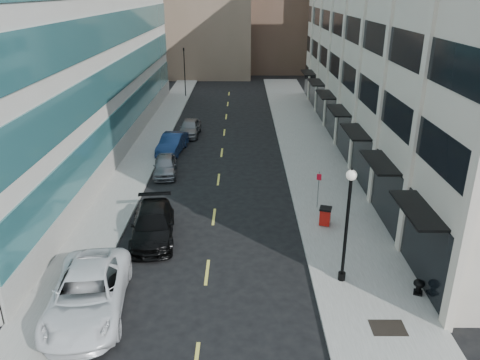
{
  "coord_description": "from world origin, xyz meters",
  "views": [
    {
      "loc": [
        1.68,
        -11.4,
        12.82
      ],
      "look_at": [
        1.59,
        12.79,
        2.91
      ],
      "focal_mm": 35.0,
      "sensor_mm": 36.0,
      "label": 1
    }
  ],
  "objects_px": {
    "sign_post": "(319,185)",
    "car_white_van": "(88,294)",
    "car_grey_sedan": "(190,127)",
    "lamppost": "(348,216)",
    "car_black_pickup": "(153,225)",
    "trash_bin": "(325,216)",
    "car_silver_sedan": "(165,166)",
    "traffic_signal": "(184,51)",
    "urn_planter": "(419,285)",
    "car_blue_sedan": "(172,143)"
  },
  "relations": [
    {
      "from": "car_silver_sedan",
      "to": "urn_planter",
      "type": "xyz_separation_m",
      "value": [
        13.6,
        -14.9,
        -0.12
      ]
    },
    {
      "from": "car_black_pickup",
      "to": "car_grey_sedan",
      "type": "relative_size",
      "value": 1.25
    },
    {
      "from": "car_silver_sedan",
      "to": "trash_bin",
      "type": "xyz_separation_m",
      "value": [
        10.5,
        -8.28,
        0.03
      ]
    },
    {
      "from": "car_black_pickup",
      "to": "car_silver_sedan",
      "type": "height_order",
      "value": "car_black_pickup"
    },
    {
      "from": "car_white_van",
      "to": "car_grey_sedan",
      "type": "bearing_deg",
      "value": 79.75
    },
    {
      "from": "lamppost",
      "to": "car_grey_sedan",
      "type": "bearing_deg",
      "value": 111.88
    },
    {
      "from": "trash_bin",
      "to": "car_silver_sedan",
      "type": "bearing_deg",
      "value": 158.46
    },
    {
      "from": "car_black_pickup",
      "to": "trash_bin",
      "type": "height_order",
      "value": "car_black_pickup"
    },
    {
      "from": "car_blue_sedan",
      "to": "trash_bin",
      "type": "relative_size",
      "value": 4.41
    },
    {
      "from": "trash_bin",
      "to": "sign_post",
      "type": "distance_m",
      "value": 2.47
    },
    {
      "from": "car_black_pickup",
      "to": "urn_planter",
      "type": "distance_m",
      "value": 13.86
    },
    {
      "from": "car_blue_sedan",
      "to": "sign_post",
      "type": "bearing_deg",
      "value": -38.66
    },
    {
      "from": "car_white_van",
      "to": "trash_bin",
      "type": "distance_m",
      "value": 13.71
    },
    {
      "from": "car_grey_sedan",
      "to": "trash_bin",
      "type": "bearing_deg",
      "value": -59.69
    },
    {
      "from": "sign_post",
      "to": "car_white_van",
      "type": "bearing_deg",
      "value": -114.54
    },
    {
      "from": "car_silver_sedan",
      "to": "urn_planter",
      "type": "distance_m",
      "value": 20.17
    },
    {
      "from": "car_grey_sedan",
      "to": "urn_planter",
      "type": "bearing_deg",
      "value": -60.42
    },
    {
      "from": "car_blue_sedan",
      "to": "car_grey_sedan",
      "type": "bearing_deg",
      "value": 86.92
    },
    {
      "from": "trash_bin",
      "to": "sign_post",
      "type": "relative_size",
      "value": 0.45
    },
    {
      "from": "traffic_signal",
      "to": "car_white_van",
      "type": "bearing_deg",
      "value": -89.07
    },
    {
      "from": "car_white_van",
      "to": "sign_post",
      "type": "distance_m",
      "value": 15.05
    },
    {
      "from": "car_white_van",
      "to": "car_silver_sedan",
      "type": "xyz_separation_m",
      "value": [
        0.8,
        16.03,
        -0.22
      ]
    },
    {
      "from": "car_blue_sedan",
      "to": "car_grey_sedan",
      "type": "xyz_separation_m",
      "value": [
        0.95,
        4.99,
        -0.02
      ]
    },
    {
      "from": "car_black_pickup",
      "to": "car_grey_sedan",
      "type": "distance_m",
      "value": 19.64
    },
    {
      "from": "lamppost",
      "to": "car_blue_sedan",
      "type": "bearing_deg",
      "value": 119.16
    },
    {
      "from": "car_silver_sedan",
      "to": "car_blue_sedan",
      "type": "distance_m",
      "value": 5.07
    },
    {
      "from": "traffic_signal",
      "to": "lamppost",
      "type": "relative_size",
      "value": 1.23
    },
    {
      "from": "sign_post",
      "to": "car_blue_sedan",
      "type": "bearing_deg",
      "value": 157.25
    },
    {
      "from": "car_silver_sedan",
      "to": "car_black_pickup",
      "type": "bearing_deg",
      "value": -91.24
    },
    {
      "from": "traffic_signal",
      "to": "sign_post",
      "type": "relative_size",
      "value": 2.88
    },
    {
      "from": "trash_bin",
      "to": "urn_planter",
      "type": "bearing_deg",
      "value": -48.2
    },
    {
      "from": "car_grey_sedan",
      "to": "lamppost",
      "type": "distance_m",
      "value": 25.87
    },
    {
      "from": "sign_post",
      "to": "urn_planter",
      "type": "bearing_deg",
      "value": -46.58
    },
    {
      "from": "car_white_van",
      "to": "car_silver_sedan",
      "type": "height_order",
      "value": "car_white_van"
    },
    {
      "from": "car_blue_sedan",
      "to": "trash_bin",
      "type": "distance_m",
      "value": 17.07
    },
    {
      "from": "traffic_signal",
      "to": "car_blue_sedan",
      "type": "relative_size",
      "value": 1.46
    },
    {
      "from": "car_grey_sedan",
      "to": "trash_bin",
      "type": "distance_m",
      "value": 20.74
    },
    {
      "from": "urn_planter",
      "to": "lamppost",
      "type": "bearing_deg",
      "value": 161.45
    },
    {
      "from": "traffic_signal",
      "to": "car_black_pickup",
      "type": "xyz_separation_m",
      "value": [
        2.3,
        -36.59,
        -4.91
      ]
    },
    {
      "from": "car_black_pickup",
      "to": "lamppost",
      "type": "bearing_deg",
      "value": -30.7
    },
    {
      "from": "car_white_van",
      "to": "lamppost",
      "type": "height_order",
      "value": "lamppost"
    },
    {
      "from": "traffic_signal",
      "to": "urn_planter",
      "type": "bearing_deg",
      "value": -70.18
    },
    {
      "from": "car_white_van",
      "to": "traffic_signal",
      "type": "bearing_deg",
      "value": 84.19
    },
    {
      "from": "lamppost",
      "to": "sign_post",
      "type": "distance_m",
      "value": 8.01
    },
    {
      "from": "car_black_pickup",
      "to": "trash_bin",
      "type": "distance_m",
      "value": 9.79
    },
    {
      "from": "car_blue_sedan",
      "to": "car_black_pickup",
      "type": "bearing_deg",
      "value": -78.57
    },
    {
      "from": "car_white_van",
      "to": "car_blue_sedan",
      "type": "distance_m",
      "value": 21.11
    },
    {
      "from": "traffic_signal",
      "to": "sign_post",
      "type": "height_order",
      "value": "traffic_signal"
    },
    {
      "from": "car_silver_sedan",
      "to": "car_blue_sedan",
      "type": "xyz_separation_m",
      "value": [
        -0.15,
        5.06,
        0.09
      ]
    },
    {
      "from": "car_blue_sedan",
      "to": "car_grey_sedan",
      "type": "height_order",
      "value": "car_blue_sedan"
    }
  ]
}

